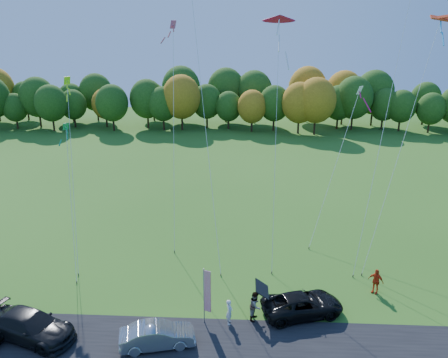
{
  "coord_description": "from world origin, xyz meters",
  "views": [
    {
      "loc": [
        1.58,
        -24.27,
        17.24
      ],
      "look_at": [
        0.0,
        6.0,
        7.0
      ],
      "focal_mm": 35.0,
      "sensor_mm": 36.0,
      "label": 1
    }
  ],
  "objects_px": {
    "black_suv": "(302,304)",
    "silver_sedan": "(157,335)",
    "feather_flag": "(207,291)",
    "person_east": "(376,281)"
  },
  "relations": [
    {
      "from": "silver_sedan",
      "to": "person_east",
      "type": "xyz_separation_m",
      "value": [
        14.02,
        6.17,
        0.2
      ]
    },
    {
      "from": "silver_sedan",
      "to": "feather_flag",
      "type": "xyz_separation_m",
      "value": [
        2.66,
        2.24,
        1.6
      ]
    },
    {
      "from": "black_suv",
      "to": "feather_flag",
      "type": "xyz_separation_m",
      "value": [
        -6.02,
        -1.19,
        1.58
      ]
    },
    {
      "from": "black_suv",
      "to": "person_east",
      "type": "xyz_separation_m",
      "value": [
        5.35,
        2.74,
        0.19
      ]
    },
    {
      "from": "person_east",
      "to": "feather_flag",
      "type": "xyz_separation_m",
      "value": [
        -11.37,
        -3.93,
        1.4
      ]
    },
    {
      "from": "silver_sedan",
      "to": "feather_flag",
      "type": "height_order",
      "value": "feather_flag"
    },
    {
      "from": "feather_flag",
      "to": "person_east",
      "type": "bearing_deg",
      "value": 19.05
    },
    {
      "from": "silver_sedan",
      "to": "feather_flag",
      "type": "distance_m",
      "value": 3.83
    },
    {
      "from": "person_east",
      "to": "black_suv",
      "type": "bearing_deg",
      "value": -117.66
    },
    {
      "from": "black_suv",
      "to": "silver_sedan",
      "type": "xyz_separation_m",
      "value": [
        -8.68,
        -3.43,
        -0.01
      ]
    }
  ]
}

